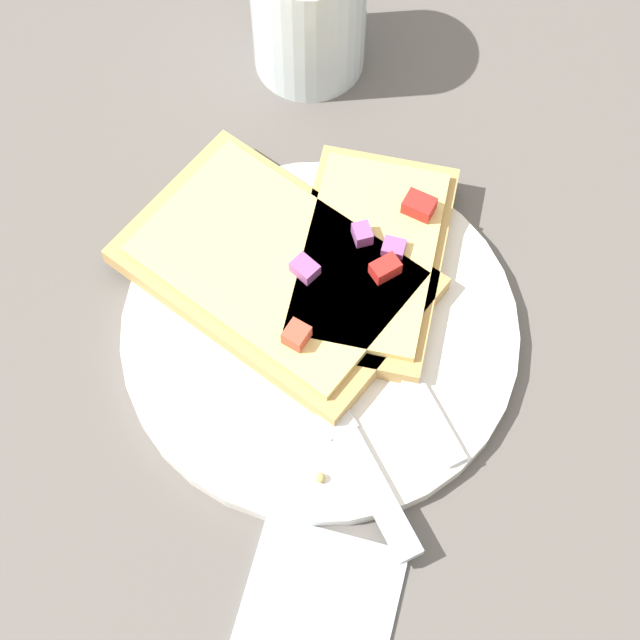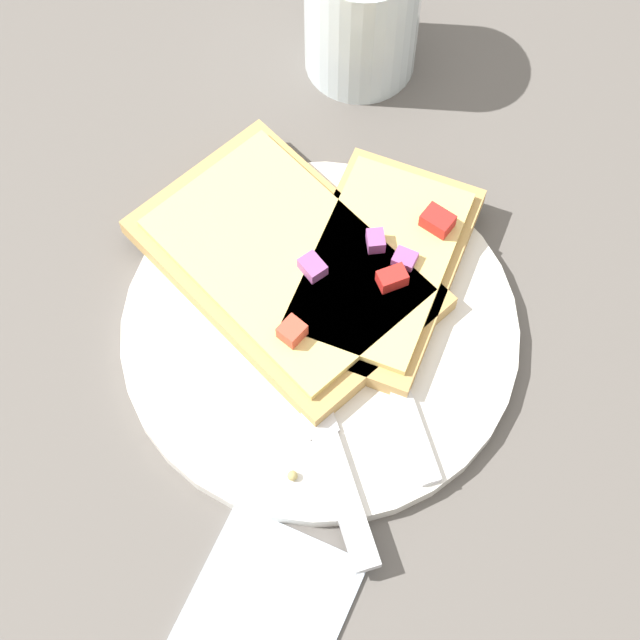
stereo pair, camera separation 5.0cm
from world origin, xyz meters
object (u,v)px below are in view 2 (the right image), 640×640
Objects in this scene: plate at (320,331)px; knife at (320,422)px; pizza_slice_corner at (381,266)px; fork at (377,326)px; pizza_slice_main at (285,263)px; drinking_glass at (362,12)px.

plate is 0.07m from knife.
knife is 1.12× the size of pizza_slice_corner.
pizza_slice_main is at bearing 38.20° from fork.
drinking_glass reaches higher than pizza_slice_corner.
plate is 0.24m from drinking_glass.
drinking_glass is at bearing -155.22° from pizza_slice_corner.
fork is at bearing -46.04° from knife.
pizza_slice_main is 2.15× the size of drinking_glass.
pizza_slice_corner is at bearing 27.31° from drinking_glass.
fork is at bearing 11.69° from pizza_slice_main.
pizza_slice_main is 1.39× the size of pizza_slice_corner.
plate is at bearing -17.07° from knife.
fork is at bearing 17.40° from pizza_slice_corner.
drinking_glass is (-0.21, -0.10, 0.04)m from fork.
fork is 0.99× the size of pizza_slice_corner.
pizza_slice_corner is (-0.05, 0.02, 0.02)m from plate.
fork is 0.23m from drinking_glass.
pizza_slice_corner reaches higher than plate.
pizza_slice_main is (-0.01, -0.07, 0.01)m from fork.
knife is (0.08, -0.01, 0.00)m from fork.
knife is at bearing -30.93° from pizza_slice_main.
drinking_glass reaches higher than plate.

